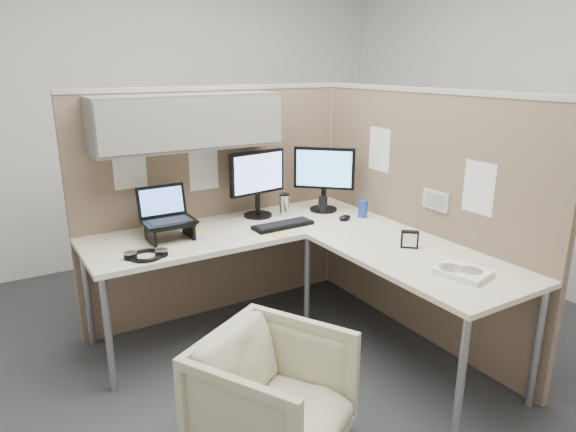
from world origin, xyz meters
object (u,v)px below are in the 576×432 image
office_chair (273,391)px  keyboard (283,225)px  monitor_left (257,178)px  desk (302,245)px

office_chair → keyboard: keyboard is taller
monitor_left → desk: bearing=-97.9°
desk → monitor_left: bearing=90.0°
desk → monitor_left: size_ratio=4.29×
desk → monitor_left: 0.66m
desk → office_chair: size_ratio=3.14×
monitor_left → keyboard: (0.02, -0.30, -0.26)m
monitor_left → keyboard: 0.40m
keyboard → monitor_left: bearing=93.1°
desk → office_chair: bearing=-130.4°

